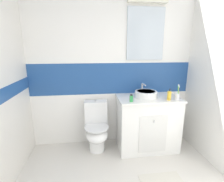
{
  "coord_description": "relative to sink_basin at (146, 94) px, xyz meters",
  "views": [
    {
      "loc": [
        -0.35,
        -0.28,
        1.57
      ],
      "look_at": [
        -0.09,
        1.76,
        1.05
      ],
      "focal_mm": 27.06,
      "sensor_mm": 36.0,
      "label": 1
    }
  ],
  "objects": [
    {
      "name": "toothbrush_cup",
      "position": [
        0.41,
        -0.18,
        0.0
      ],
      "size": [
        0.07,
        0.07,
        0.23
      ],
      "color": "white",
      "rests_on": "vanity_cabinet"
    },
    {
      "name": "vanity_cabinet",
      "position": [
        0.04,
        -0.0,
        -0.48
      ],
      "size": [
        0.94,
        0.59,
        0.85
      ],
      "color": "white",
      "rests_on": "ground_plane"
    },
    {
      "name": "perfume_flask_small",
      "position": [
        -0.28,
        -0.2,
        -0.0
      ],
      "size": [
        0.04,
        0.03,
        0.11
      ],
      "color": "green",
      "rests_on": "vanity_cabinet"
    },
    {
      "name": "sink_basin",
      "position": [
        0.0,
        0.0,
        0.0
      ],
      "size": [
        0.33,
        0.38,
        0.18
      ],
      "color": "white",
      "rests_on": "vanity_cabinet"
    },
    {
      "name": "soap_dispenser",
      "position": [
        0.28,
        -0.19,
        0.01
      ],
      "size": [
        0.06,
        0.06,
        0.17
      ],
      "color": "yellow",
      "rests_on": "vanity_cabinet"
    },
    {
      "name": "wall_back_tiled",
      "position": [
        -0.47,
        0.33,
        0.36
      ],
      "size": [
        3.2,
        0.2,
        2.5
      ],
      "color": "white",
      "rests_on": "ground_plane"
    },
    {
      "name": "toilet",
      "position": [
        -0.76,
        0.04,
        -0.54
      ],
      "size": [
        0.37,
        0.5,
        0.78
      ],
      "color": "white",
      "rests_on": "ground_plane"
    }
  ]
}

